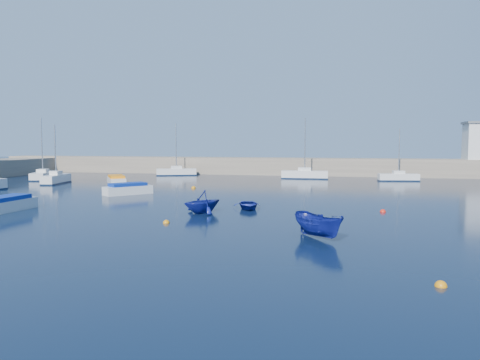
% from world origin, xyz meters
% --- Properties ---
extents(ground, '(220.00, 220.00, 0.00)m').
position_xyz_m(ground, '(0.00, 0.00, 0.00)').
color(ground, black).
rests_on(ground, ground).
extents(back_wall, '(96.00, 4.50, 2.60)m').
position_xyz_m(back_wall, '(0.00, 46.00, 1.30)').
color(back_wall, gray).
rests_on(back_wall, ground).
extents(sailboat_3, '(2.28, 5.44, 7.16)m').
position_xyz_m(sailboat_3, '(-25.81, 24.61, 0.61)').
color(sailboat_3, silver).
rests_on(sailboat_3, ground).
extents(sailboat_4, '(3.86, 6.55, 8.30)m').
position_xyz_m(sailboat_4, '(-31.27, 29.65, 0.56)').
color(sailboat_4, silver).
rests_on(sailboat_4, ground).
extents(sailboat_5, '(6.11, 3.73, 7.84)m').
position_xyz_m(sailboat_5, '(-16.40, 40.90, 0.58)').
color(sailboat_5, silver).
rests_on(sailboat_5, ground).
extents(sailboat_6, '(6.36, 2.00, 8.36)m').
position_xyz_m(sailboat_6, '(3.10, 38.89, 0.62)').
color(sailboat_6, silver).
rests_on(sailboat_6, ground).
extents(sailboat_7, '(5.27, 2.25, 6.83)m').
position_xyz_m(sailboat_7, '(15.31, 37.83, 0.53)').
color(sailboat_7, silver).
rests_on(sailboat_7, ground).
extents(motorboat_0, '(1.95, 5.12, 1.13)m').
position_xyz_m(motorboat_0, '(-15.76, 3.61, 0.53)').
color(motorboat_0, silver).
rests_on(motorboat_0, ground).
extents(motorboat_1, '(4.16, 4.57, 1.13)m').
position_xyz_m(motorboat_1, '(-11.97, 15.83, 0.53)').
color(motorboat_1, silver).
rests_on(motorboat_1, ground).
extents(motorboat_2, '(4.25, 5.16, 1.04)m').
position_xyz_m(motorboat_2, '(-18.60, 26.14, 0.49)').
color(motorboat_2, silver).
rests_on(motorboat_2, ground).
extents(dinghy_center, '(2.92, 3.49, 0.62)m').
position_xyz_m(dinghy_center, '(1.44, 8.86, 0.31)').
color(dinghy_center, navy).
rests_on(dinghy_center, ground).
extents(dinghy_left, '(3.98, 4.08, 1.63)m').
position_xyz_m(dinghy_left, '(-1.36, 6.14, 0.82)').
color(dinghy_left, navy).
rests_on(dinghy_left, ground).
extents(dinghy_right, '(3.43, 3.56, 1.39)m').
position_xyz_m(dinghy_right, '(7.34, -0.91, 0.69)').
color(dinghy_right, navy).
rests_on(dinghy_right, ground).
extents(buoy_0, '(0.43, 0.43, 0.43)m').
position_xyz_m(buoy_0, '(-2.32, 1.63, 0.00)').
color(buoy_0, orange).
rests_on(buoy_0, ground).
extents(buoy_1, '(0.43, 0.43, 0.43)m').
position_xyz_m(buoy_1, '(11.36, 9.49, 0.00)').
color(buoy_1, red).
rests_on(buoy_1, ground).
extents(buoy_3, '(0.50, 0.50, 0.50)m').
position_xyz_m(buoy_3, '(-7.63, 22.84, 0.00)').
color(buoy_3, orange).
rests_on(buoy_3, ground).
extents(buoy_5, '(0.44, 0.44, 0.44)m').
position_xyz_m(buoy_5, '(12.06, -8.33, 0.00)').
color(buoy_5, orange).
rests_on(buoy_5, ground).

